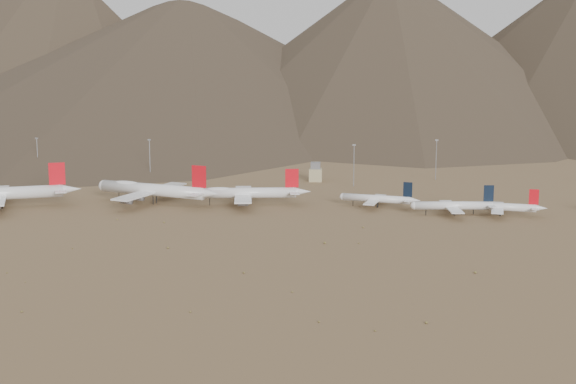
# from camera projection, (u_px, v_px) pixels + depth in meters

# --- Properties ---
(ground) EXTENTS (3000.00, 3000.00, 0.00)m
(ground) POSITION_uv_depth(u_px,v_px,m) (245.00, 221.00, 388.97)
(ground) COLOR olive
(ground) RESTS_ON ground
(mountain_ridge) EXTENTS (4400.00, 1000.00, 300.00)m
(mountain_ridge) POSITION_uv_depth(u_px,v_px,m) (314.00, 4.00, 1246.12)
(mountain_ridge) COLOR #483B2B
(mountain_ridge) RESTS_ON ground
(widebody_west) EXTENTS (73.61, 58.88, 22.97)m
(widebody_west) POSITION_uv_depth(u_px,v_px,m) (0.00, 193.00, 417.91)
(widebody_west) COLOR white
(widebody_west) RESTS_ON ground
(widebody_centre) EXTENTS (72.26, 57.71, 22.47)m
(widebody_centre) POSITION_uv_depth(u_px,v_px,m) (153.00, 190.00, 430.38)
(widebody_centre) COLOR white
(widebody_centre) RESTS_ON ground
(widebody_east) EXTENTS (65.00, 50.42, 19.35)m
(widebody_east) POSITION_uv_depth(u_px,v_px,m) (246.00, 193.00, 427.07)
(widebody_east) COLOR white
(widebody_east) RESTS_ON ground
(narrowbody_a) EXTENTS (42.31, 31.23, 14.26)m
(narrowbody_a) POSITION_uv_depth(u_px,v_px,m) (378.00, 199.00, 421.12)
(narrowbody_a) COLOR white
(narrowbody_a) RESTS_ON ground
(narrowbody_b) EXTENTS (46.30, 33.32, 15.28)m
(narrowbody_b) POSITION_uv_depth(u_px,v_px,m) (455.00, 206.00, 401.24)
(narrowbody_b) COLOR white
(narrowbody_b) RESTS_ON ground
(narrowbody_c) EXTENTS (42.41, 31.03, 14.14)m
(narrowbody_c) POSITION_uv_depth(u_px,v_px,m) (501.00, 207.00, 399.99)
(narrowbody_c) COLOR white
(narrowbody_c) RESTS_ON ground
(control_tower) EXTENTS (8.00, 8.00, 12.00)m
(control_tower) POSITION_uv_depth(u_px,v_px,m) (316.00, 173.00, 503.82)
(control_tower) COLOR tan
(control_tower) RESTS_ON ground
(mast_far_west) EXTENTS (2.00, 0.60, 25.70)m
(mast_far_west) POSITION_uv_depth(u_px,v_px,m) (38.00, 155.00, 519.16)
(mast_far_west) COLOR gray
(mast_far_west) RESTS_ON ground
(mast_west) EXTENTS (2.00, 0.60, 25.70)m
(mast_west) POSITION_uv_depth(u_px,v_px,m) (150.00, 157.00, 511.20)
(mast_west) COLOR gray
(mast_west) RESTS_ON ground
(mast_centre) EXTENTS (2.00, 0.60, 25.70)m
(mast_centre) POSITION_uv_depth(u_px,v_px,m) (354.00, 163.00, 483.44)
(mast_centre) COLOR gray
(mast_centre) RESTS_ON ground
(mast_east) EXTENTS (2.00, 0.60, 25.70)m
(mast_east) POSITION_uv_depth(u_px,v_px,m) (436.00, 157.00, 508.90)
(mast_east) COLOR gray
(mast_east) RESTS_ON ground
(desert_scrub) EXTENTS (433.98, 175.97, 0.96)m
(desert_scrub) POSITION_uv_depth(u_px,v_px,m) (142.00, 269.00, 302.24)
(desert_scrub) COLOR olive
(desert_scrub) RESTS_ON ground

